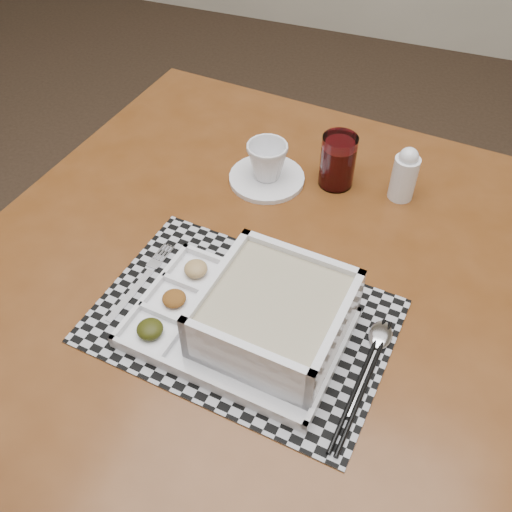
# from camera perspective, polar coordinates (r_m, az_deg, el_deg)

# --- Properties ---
(floor) EXTENTS (5.00, 5.00, 0.00)m
(floor) POSITION_cam_1_polar(r_m,az_deg,el_deg) (1.77, -12.81, -13.38)
(floor) COLOR #322419
(floor) RESTS_ON ground
(dining_table) EXTENTS (1.14, 1.14, 0.78)m
(dining_table) POSITION_cam_1_polar(r_m,az_deg,el_deg) (1.03, 1.20, -4.58)
(dining_table) COLOR #542A0F
(dining_table) RESTS_ON ground
(placemat) EXTENTS (0.48, 0.36, 0.00)m
(placemat) POSITION_cam_1_polar(r_m,az_deg,el_deg) (0.90, -1.39, -6.50)
(placemat) COLOR #A4A5AC
(placemat) RESTS_ON dining_table
(serving_tray) EXTENTS (0.34, 0.25, 0.10)m
(serving_tray) POSITION_cam_1_polar(r_m,az_deg,el_deg) (0.85, 0.95, -6.25)
(serving_tray) COLOR white
(serving_tray) RESTS_ON placemat
(fork) EXTENTS (0.04, 0.19, 0.00)m
(fork) POSITION_cam_1_polar(r_m,az_deg,el_deg) (0.97, -11.37, -2.27)
(fork) COLOR silver
(fork) RESTS_ON placemat
(spoon) EXTENTS (0.04, 0.18, 0.01)m
(spoon) POSITION_cam_1_polar(r_m,az_deg,el_deg) (0.89, 12.08, -8.36)
(spoon) COLOR silver
(spoon) RESTS_ON placemat
(chopsticks) EXTENTS (0.04, 0.24, 0.01)m
(chopsticks) POSITION_cam_1_polar(r_m,az_deg,el_deg) (0.85, 10.57, -12.34)
(chopsticks) COLOR black
(chopsticks) RESTS_ON placemat
(saucer) EXTENTS (0.15, 0.15, 0.01)m
(saucer) POSITION_cam_1_polar(r_m,az_deg,el_deg) (1.14, 1.08, 7.78)
(saucer) COLOR white
(saucer) RESTS_ON dining_table
(cup) EXTENTS (0.09, 0.09, 0.07)m
(cup) POSITION_cam_1_polar(r_m,az_deg,el_deg) (1.12, 1.11, 9.48)
(cup) COLOR white
(cup) RESTS_ON saucer
(juice_glass) EXTENTS (0.07, 0.07, 0.11)m
(juice_glass) POSITION_cam_1_polar(r_m,az_deg,el_deg) (1.12, 8.16, 9.23)
(juice_glass) COLOR white
(juice_glass) RESTS_ON dining_table
(creamer_bottle) EXTENTS (0.05, 0.05, 0.11)m
(creamer_bottle) POSITION_cam_1_polar(r_m,az_deg,el_deg) (1.11, 14.65, 7.91)
(creamer_bottle) COLOR white
(creamer_bottle) RESTS_ON dining_table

